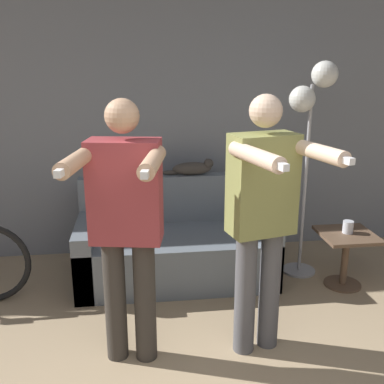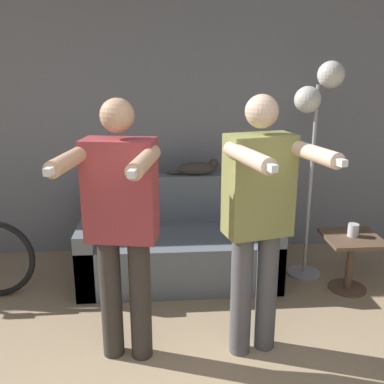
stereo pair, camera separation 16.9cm
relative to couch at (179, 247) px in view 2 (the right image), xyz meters
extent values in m
cube|color=gray|center=(-0.03, 0.65, 1.02)|extent=(10.00, 0.05, 2.60)
cube|color=slate|center=(0.00, -0.04, -0.07)|extent=(1.72, 0.83, 0.43)
cube|color=slate|center=(0.00, 0.30, 0.37)|extent=(1.72, 0.14, 0.44)
cube|color=slate|center=(-0.78, -0.04, 0.00)|extent=(0.16, 0.83, 0.57)
cube|color=slate|center=(0.78, -0.04, 0.00)|extent=(0.16, 0.83, 0.57)
cylinder|color=#38332D|center=(-0.49, -1.11, 0.14)|extent=(0.14, 0.14, 0.84)
cylinder|color=#38332D|center=(-0.30, -1.15, 0.14)|extent=(0.14, 0.14, 0.84)
cube|color=#9E383D|center=(-0.40, -1.13, 0.87)|extent=(0.46, 0.29, 0.63)
sphere|color=tan|center=(-0.40, -1.13, 1.32)|extent=(0.20, 0.20, 0.20)
cylinder|color=tan|center=(-0.64, -1.34, 1.11)|extent=(0.18, 0.51, 0.09)
cube|color=white|center=(-0.69, -1.59, 1.11)|extent=(0.06, 0.12, 0.04)
cylinder|color=tan|center=(-0.24, -1.41, 1.11)|extent=(0.18, 0.51, 0.09)
cube|color=white|center=(-0.28, -1.66, 1.11)|extent=(0.06, 0.12, 0.04)
cylinder|color=#56565B|center=(0.36, -1.15, 0.14)|extent=(0.14, 0.14, 0.85)
cylinder|color=#56565B|center=(0.53, -1.11, 0.14)|extent=(0.14, 0.14, 0.85)
cube|color=#8C8E4C|center=(0.45, -1.13, 0.88)|extent=(0.45, 0.31, 0.63)
sphere|color=beige|center=(0.45, -1.13, 1.34)|extent=(0.20, 0.20, 0.20)
cylinder|color=beige|center=(0.31, -1.42, 1.13)|extent=(0.20, 0.51, 0.09)
cube|color=white|center=(0.37, -1.66, 1.13)|extent=(0.06, 0.13, 0.04)
cylinder|color=beige|center=(0.69, -1.33, 1.13)|extent=(0.20, 0.51, 0.09)
cube|color=white|center=(0.75, -1.57, 1.13)|extent=(0.06, 0.13, 0.04)
ellipsoid|color=#3D3833|center=(0.19, 0.30, 0.65)|extent=(0.36, 0.11, 0.12)
sphere|color=#3D3833|center=(0.34, 0.30, 0.70)|extent=(0.09, 0.09, 0.09)
ellipsoid|color=#3D3833|center=(0.00, 0.32, 0.62)|extent=(0.20, 0.04, 0.04)
cone|color=#3D3833|center=(0.33, 0.29, 0.73)|extent=(0.03, 0.03, 0.03)
cone|color=#3D3833|center=(0.33, 0.32, 0.73)|extent=(0.03, 0.03, 0.03)
cylinder|color=#B2B2B7|center=(1.15, -0.06, -0.27)|extent=(0.30, 0.30, 0.02)
cylinder|color=#B2B2B7|center=(1.15, -0.06, 0.58)|extent=(0.03, 0.03, 1.71)
sphere|color=white|center=(1.25, -0.06, 1.51)|extent=(0.22, 0.22, 0.22)
sphere|color=white|center=(1.07, -0.06, 1.31)|extent=(0.22, 0.22, 0.22)
cylinder|color=brown|center=(1.44, -0.37, -0.27)|extent=(0.32, 0.32, 0.02)
cylinder|color=brown|center=(1.44, -0.37, -0.05)|extent=(0.06, 0.06, 0.46)
cube|color=brown|center=(1.44, -0.37, 0.19)|extent=(0.46, 0.46, 0.03)
cylinder|color=silver|center=(1.44, -0.35, 0.26)|extent=(0.09, 0.09, 0.11)
camera|label=1|loc=(-0.33, -3.74, 1.63)|focal=42.00mm
camera|label=2|loc=(-0.16, -3.75, 1.63)|focal=42.00mm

